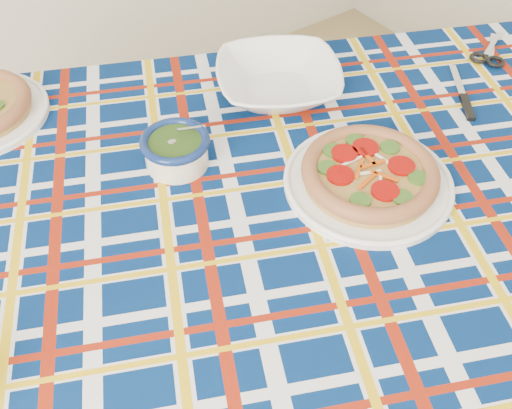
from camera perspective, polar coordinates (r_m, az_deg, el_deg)
dining_table at (r=1.16m, az=1.32°, el=-2.42°), size 1.97×1.65×0.79m
tablecloth at (r=1.14m, az=1.34°, el=-1.57°), size 2.01×1.69×0.11m
main_focaccia_plate at (r=1.13m, az=11.30°, el=3.10°), size 0.47×0.47×0.07m
pesto_bowl at (r=1.16m, az=-8.03°, el=5.60°), size 0.19×0.19×0.08m
serving_bowl at (r=1.34m, az=2.26°, el=12.29°), size 0.39×0.39×0.07m
table_knife at (r=1.47m, az=19.56°, el=11.54°), size 0.15×0.20×0.01m
kitchen_scissors at (r=1.64m, az=22.57°, el=14.53°), size 0.21×0.17×0.02m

